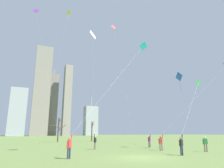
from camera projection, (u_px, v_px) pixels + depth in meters
ground_plane at (141, 158)px, 16.73m from camera, size 400.00×400.00×0.00m
kite_flyer_midfield_left_teal at (92, 115)px, 18.53m from camera, size 11.72×5.69×14.44m
kite_flyer_foreground_right_pink at (178, 122)px, 23.82m from camera, size 9.28×4.41×11.42m
kite_flyer_foreground_left_blue at (155, 128)px, 28.51m from camera, size 2.81×5.32×10.19m
kite_flyer_midfield_right_white at (95, 124)px, 24.67m from camera, size 2.94×5.76×13.25m
kite_flyer_far_back_green at (184, 135)px, 19.34m from camera, size 7.24×3.56×8.73m
bystander_far_off_by_trees at (205, 143)px, 21.88m from camera, size 0.41×0.37×1.62m
distant_kite_high_overhead_yellow at (67, 22)px, 44.38m from camera, size 4.23×2.63×28.75m
distant_kite_drifting_left_red at (115, 39)px, 38.67m from camera, size 4.98×0.63×22.48m
distant_kite_low_near_trees_purple at (38, 19)px, 36.02m from camera, size 6.27×0.63×24.06m
bare_tree_rightmost at (58, 129)px, 45.77m from camera, size 3.45×1.50×5.43m
bare_tree_center at (92, 131)px, 49.52m from camera, size 1.21×2.35×4.79m
skyline_short_annex at (67, 100)px, 151.78m from camera, size 5.58×7.07×53.10m
skyline_mid_tower_right at (18, 111)px, 134.14m from camera, size 10.89×5.95×31.95m
skyline_tall_tower at (91, 121)px, 164.38m from camera, size 10.27×8.38×31.38m
skyline_squat_block at (42, 90)px, 143.89m from camera, size 11.54×7.42×64.28m
skyline_wide_slab at (51, 104)px, 159.94m from camera, size 9.21×5.08×53.95m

